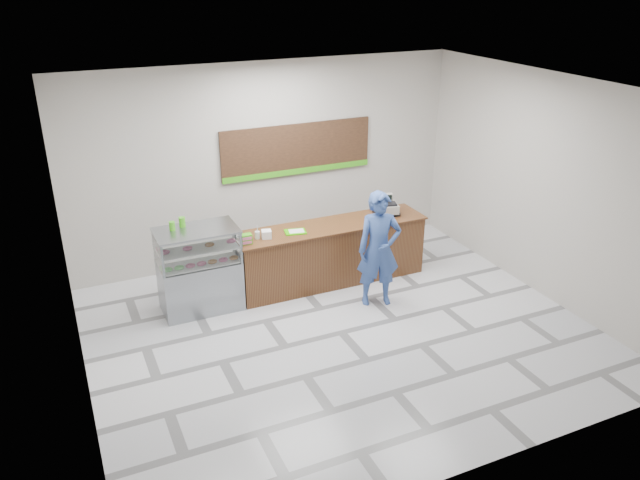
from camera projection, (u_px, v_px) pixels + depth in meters
name	position (u px, v px, depth m)	size (l,w,h in m)	color
floor	(342.00, 333.00, 9.10)	(7.00, 7.00, 0.00)	silver
back_wall	(268.00, 163.00, 10.90)	(7.00, 7.00, 0.00)	#B5AFA6
ceiling	(346.00, 90.00, 7.70)	(7.00, 7.00, 0.00)	silver
sales_counter	(331.00, 253.00, 10.40)	(3.26, 0.76, 1.03)	brown
display_case	(199.00, 269.00, 9.50)	(1.22, 0.72, 1.33)	gray
menu_board	(297.00, 150.00, 11.00)	(2.80, 0.06, 0.90)	black
cash_register	(386.00, 207.00, 10.58)	(0.44, 0.45, 0.34)	black
card_terminal	(385.00, 217.00, 10.47)	(0.08, 0.16, 0.04)	black
serving_tray	(295.00, 232.00, 9.90)	(0.38, 0.30, 0.02)	#34C300
napkin_box	(266.00, 234.00, 9.67)	(0.15, 0.15, 0.13)	white
straw_cup	(257.00, 235.00, 9.66)	(0.08, 0.08, 0.12)	silver
promo_box	(246.00, 239.00, 9.47)	(0.17, 0.12, 0.15)	#3DA618
donut_decal	(383.00, 220.00, 10.37)	(0.17, 0.17, 0.00)	pink
green_cup_left	(172.00, 226.00, 9.18)	(0.09, 0.09, 0.14)	#3DA618
green_cup_right	(182.00, 222.00, 9.31)	(0.10, 0.10, 0.15)	#3DA618
customer	(379.00, 249.00, 9.57)	(0.67, 0.44, 1.84)	#325094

